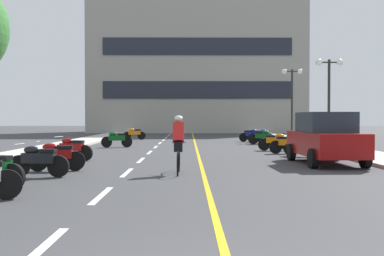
# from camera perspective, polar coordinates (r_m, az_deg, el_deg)

# --- Properties ---
(ground_plane) EXTENTS (140.00, 140.00, 0.00)m
(ground_plane) POSITION_cam_1_polar(r_m,az_deg,el_deg) (24.68, -0.04, -2.51)
(ground_plane) COLOR #38383A
(curb_left) EXTENTS (2.40, 72.00, 0.12)m
(curb_left) POSITION_cam_1_polar(r_m,az_deg,el_deg) (28.54, -14.70, -1.92)
(curb_left) COLOR #B7B2A8
(curb_left) RESTS_ON ground
(curb_right) EXTENTS (2.40, 72.00, 0.12)m
(curb_right) POSITION_cam_1_polar(r_m,az_deg,el_deg) (28.64, 14.49, -1.91)
(curb_right) COLOR #B7B2A8
(curb_right) RESTS_ON ground
(lane_dash_0) EXTENTS (0.14, 2.20, 0.01)m
(lane_dash_0) POSITION_cam_1_polar(r_m,az_deg,el_deg) (6.12, -18.23, -14.10)
(lane_dash_0) COLOR silver
(lane_dash_0) RESTS_ON ground
(lane_dash_1) EXTENTS (0.14, 2.20, 0.01)m
(lane_dash_1) POSITION_cam_1_polar(r_m,az_deg,el_deg) (9.92, -11.10, -8.14)
(lane_dash_1) COLOR silver
(lane_dash_1) RESTS_ON ground
(lane_dash_2) EXTENTS (0.14, 2.20, 0.01)m
(lane_dash_2) POSITION_cam_1_polar(r_m,az_deg,el_deg) (13.84, -8.03, -5.46)
(lane_dash_2) COLOR silver
(lane_dash_2) RESTS_ON ground
(lane_dash_3) EXTENTS (0.14, 2.20, 0.01)m
(lane_dash_3) POSITION_cam_1_polar(r_m,az_deg,el_deg) (17.79, -6.33, -3.97)
(lane_dash_3) COLOR silver
(lane_dash_3) RESTS_ON ground
(lane_dash_4) EXTENTS (0.14, 2.20, 0.01)m
(lane_dash_4) POSITION_cam_1_polar(r_m,az_deg,el_deg) (21.76, -5.26, -3.01)
(lane_dash_4) COLOR silver
(lane_dash_4) RESTS_ON ground
(lane_dash_5) EXTENTS (0.14, 2.20, 0.01)m
(lane_dash_5) POSITION_cam_1_polar(r_m,az_deg,el_deg) (25.74, -4.51, -2.35)
(lane_dash_5) COLOR silver
(lane_dash_5) RESTS_ON ground
(lane_dash_6) EXTENTS (0.14, 2.20, 0.01)m
(lane_dash_6) POSITION_cam_1_polar(r_m,az_deg,el_deg) (29.72, -3.97, -1.87)
(lane_dash_6) COLOR silver
(lane_dash_6) RESTS_ON ground
(lane_dash_7) EXTENTS (0.14, 2.20, 0.01)m
(lane_dash_7) POSITION_cam_1_polar(r_m,az_deg,el_deg) (33.71, -3.56, -1.50)
(lane_dash_7) COLOR silver
(lane_dash_7) RESTS_ON ground
(lane_dash_8) EXTENTS (0.14, 2.20, 0.01)m
(lane_dash_8) POSITION_cam_1_polar(r_m,az_deg,el_deg) (37.70, -3.23, -1.21)
(lane_dash_8) COLOR silver
(lane_dash_8) RESTS_ON ground
(lane_dash_9) EXTENTS (0.14, 2.20, 0.01)m
(lane_dash_9) POSITION_cam_1_polar(r_m,az_deg,el_deg) (41.69, -2.96, -0.97)
(lane_dash_9) COLOR silver
(lane_dash_9) RESTS_ON ground
(lane_dash_10) EXTENTS (0.14, 2.20, 0.01)m
(lane_dash_10) POSITION_cam_1_polar(r_m,az_deg,el_deg) (45.69, -2.75, -0.78)
(lane_dash_10) COLOR silver
(lane_dash_10) RESTS_ON ground
(lane_dash_11) EXTENTS (0.14, 2.20, 0.01)m
(lane_dash_11) POSITION_cam_1_polar(r_m,az_deg,el_deg) (49.68, -2.56, -0.62)
(lane_dash_11) COLOR silver
(lane_dash_11) RESTS_ON ground
(centre_line_yellow) EXTENTS (0.12, 66.00, 0.01)m
(centre_line_yellow) POSITION_cam_1_polar(r_m,az_deg,el_deg) (27.67, 0.43, -2.10)
(centre_line_yellow) COLOR gold
(centre_line_yellow) RESTS_ON ground
(office_building) EXTENTS (23.65, 7.64, 15.22)m
(office_building) POSITION_cam_1_polar(r_m,az_deg,el_deg) (52.73, 0.59, 7.77)
(office_building) COLOR #9E998E
(office_building) RESTS_ON ground
(street_lamp_mid) EXTENTS (1.46, 0.36, 4.60)m
(street_lamp_mid) POSITION_cam_1_polar(r_m,az_deg,el_deg) (25.42, 16.55, 5.52)
(street_lamp_mid) COLOR black
(street_lamp_mid) RESTS_ON curb_right
(street_lamp_far) EXTENTS (1.46, 0.36, 4.97)m
(street_lamp_far) POSITION_cam_1_polar(r_m,az_deg,el_deg) (33.56, 12.24, 4.90)
(street_lamp_far) COLOR black
(street_lamp_far) RESTS_ON curb_right
(parked_car_near) EXTENTS (2.01, 4.25, 1.82)m
(parked_car_near) POSITION_cam_1_polar(r_m,az_deg,el_deg) (16.85, 16.11, -1.19)
(parked_car_near) COLOR black
(parked_car_near) RESTS_ON ground
(motorcycle_3) EXTENTS (1.70, 0.60, 0.92)m
(motorcycle_3) POSITION_cam_1_polar(r_m,az_deg,el_deg) (13.33, -18.44, -3.74)
(motorcycle_3) COLOR black
(motorcycle_3) RESTS_ON ground
(motorcycle_4) EXTENTS (1.70, 0.60, 0.92)m
(motorcycle_4) POSITION_cam_1_polar(r_m,az_deg,el_deg) (14.66, -16.40, -3.28)
(motorcycle_4) COLOR black
(motorcycle_4) RESTS_ON ground
(motorcycle_5) EXTENTS (1.67, 0.70, 0.92)m
(motorcycle_5) POSITION_cam_1_polar(r_m,az_deg,el_deg) (18.10, -14.65, -2.42)
(motorcycle_5) COLOR black
(motorcycle_5) RESTS_ON ground
(motorcycle_6) EXTENTS (1.65, 0.78, 0.92)m
(motorcycle_6) POSITION_cam_1_polar(r_m,az_deg,el_deg) (19.87, 13.75, -2.09)
(motorcycle_6) COLOR black
(motorcycle_6) RESTS_ON ground
(motorcycle_7) EXTENTS (1.66, 0.72, 0.92)m
(motorcycle_7) POSITION_cam_1_polar(r_m,az_deg,el_deg) (21.48, 11.63, -1.84)
(motorcycle_7) COLOR black
(motorcycle_7) RESTS_ON ground
(motorcycle_8) EXTENTS (1.69, 0.60, 0.92)m
(motorcycle_8) POSITION_cam_1_polar(r_m,az_deg,el_deg) (23.16, 10.28, -1.61)
(motorcycle_8) COLOR black
(motorcycle_8) RESTS_ON ground
(motorcycle_9) EXTENTS (1.69, 0.63, 0.92)m
(motorcycle_9) POSITION_cam_1_polar(r_m,az_deg,el_deg) (25.67, -9.30, -1.33)
(motorcycle_9) COLOR black
(motorcycle_9) RESTS_ON ground
(motorcycle_10) EXTENTS (1.70, 0.60, 0.92)m
(motorcycle_10) POSITION_cam_1_polar(r_m,az_deg,el_deg) (28.53, 8.70, -1.07)
(motorcycle_10) COLOR black
(motorcycle_10) RESTS_ON ground
(motorcycle_11) EXTENTS (1.70, 0.60, 0.92)m
(motorcycle_11) POSITION_cam_1_polar(r_m,az_deg,el_deg) (30.45, 8.47, -0.92)
(motorcycle_11) COLOR black
(motorcycle_11) RESTS_ON ground
(motorcycle_12) EXTENTS (1.69, 0.64, 0.92)m
(motorcycle_12) POSITION_cam_1_polar(r_m,az_deg,el_deg) (31.81, 7.32, -0.83)
(motorcycle_12) COLOR black
(motorcycle_12) RESTS_ON ground
(motorcycle_13) EXTENTS (1.66, 0.75, 0.92)m
(motorcycle_13) POSITION_cam_1_polar(r_m,az_deg,el_deg) (34.60, -7.16, -0.66)
(motorcycle_13) COLOR black
(motorcycle_13) RESTS_ON ground
(cyclist_rider) EXTENTS (0.42, 1.77, 1.71)m
(cyclist_rider) POSITION_cam_1_polar(r_m,az_deg,el_deg) (13.41, -1.68, -1.87)
(cyclist_rider) COLOR black
(cyclist_rider) RESTS_ON ground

